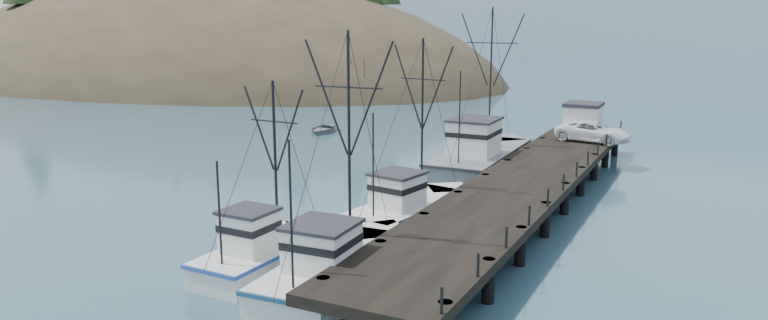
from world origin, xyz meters
TOP-DOWN VIEW (x-y plane):
  - ground at (0.00, 0.00)m, footprint 400.00×400.00m
  - pier at (14.00, 16.00)m, footprint 6.00×44.00m
  - headland at (-74.95, 78.61)m, footprint 134.80×78.00m
  - distant_ridge at (10.00, 170.00)m, footprint 360.00×40.00m
  - distant_ridge_far at (-40.00, 185.00)m, footprint 180.00×25.00m
  - moored_sailboats at (-32.39, 56.08)m, footprint 23.86×16.21m
  - trawler_near at (9.68, 0.20)m, footprint 4.38×11.81m
  - trawler_mid at (5.62, 0.16)m, footprint 3.37×9.26m
  - trawler_far at (8.71, 10.40)m, footprint 5.02×10.98m
  - work_vessel at (8.29, 24.62)m, footprint 4.87×15.62m
  - pier_shed at (14.07, 34.00)m, footprint 3.00×3.20m
  - pickup_truck at (15.50, 31.14)m, footprint 6.36×3.69m
  - motorboat at (-12.87, 35.01)m, footprint 4.51×5.58m

SIDE VIEW (x-z plane):
  - headland at x=-74.95m, z-range -30.05..20.95m
  - ground at x=0.00m, z-range 0.00..0.00m
  - distant_ridge at x=10.00m, z-range -13.00..13.00m
  - distant_ridge_far at x=-40.00m, z-range -9.00..9.00m
  - motorboat at x=-12.87m, z-range -0.51..0.51m
  - moored_sailboats at x=-32.39m, z-range -2.84..3.51m
  - trawler_mid at x=5.62m, z-range -3.92..5.55m
  - trawler_near at x=9.68m, z-range -5.12..6.76m
  - trawler_far at x=8.71m, z-range -4.78..6.42m
  - work_vessel at x=8.29m, z-range -5.32..7.78m
  - pier at x=14.00m, z-range 0.69..2.69m
  - pickup_truck at x=15.50m, z-range 2.00..3.67m
  - pier_shed at x=14.07m, z-range 2.02..4.82m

